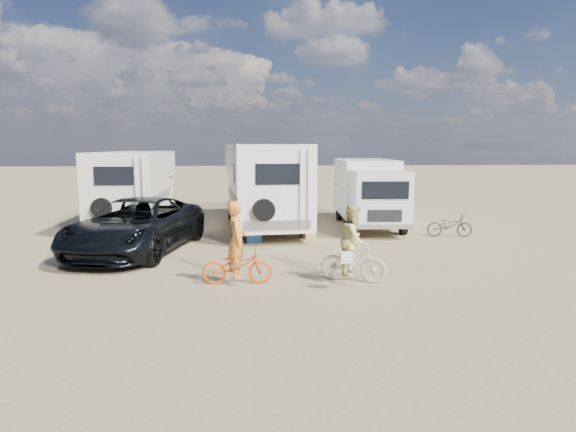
{
  "coord_description": "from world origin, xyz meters",
  "views": [
    {
      "loc": [
        -0.61,
        -13.04,
        3.34
      ],
      "look_at": [
        0.47,
        1.0,
        1.3
      ],
      "focal_mm": 30.23,
      "sensor_mm": 36.0,
      "label": 1
    }
  ],
  "objects": [
    {
      "name": "crate",
      "position": [
        1.47,
        4.23,
        0.16
      ],
      "size": [
        0.51,
        0.51,
        0.32
      ],
      "primitive_type": "cube",
      "rotation": [
        0.0,
        0.0,
        0.33
      ],
      "color": "olive",
      "rests_on": "ground"
    },
    {
      "name": "bike_man",
      "position": [
        -0.96,
        -1.49,
        0.45
      ],
      "size": [
        1.7,
        0.61,
        0.89
      ],
      "primitive_type": "imported",
      "rotation": [
        0.0,
        0.0,
        1.56
      ],
      "color": "#D44006",
      "rests_on": "ground"
    },
    {
      "name": "rider_woman",
      "position": [
        1.91,
        -1.5,
        0.88
      ],
      "size": [
        0.95,
        1.05,
        1.76
      ],
      "primitive_type": "imported",
      "rotation": [
        0.0,
        0.0,
        1.15
      ],
      "color": "#D0C678",
      "rests_on": "ground"
    },
    {
      "name": "bike_woman",
      "position": [
        1.91,
        -1.5,
        0.5
      ],
      "size": [
        1.7,
        1.09,
        0.99
      ],
      "primitive_type": "imported",
      "rotation": [
        0.0,
        0.0,
        1.15
      ],
      "color": "#B5BDA2",
      "rests_on": "ground"
    },
    {
      "name": "cooler",
      "position": [
        -0.53,
        3.6,
        0.21
      ],
      "size": [
        0.59,
        0.47,
        0.42
      ],
      "primitive_type": "cube",
      "rotation": [
        0.0,
        0.0,
        0.16
      ],
      "color": "#225291",
      "rests_on": "ground"
    },
    {
      "name": "box_truck",
      "position": [
        4.25,
        6.57,
        1.38
      ],
      "size": [
        2.54,
        6.22,
        2.77
      ],
      "primitive_type": null,
      "rotation": [
        0.0,
        0.0,
        -0.06
      ],
      "color": "silver",
      "rests_on": "ground"
    },
    {
      "name": "rider_man",
      "position": [
        -0.96,
        -1.49,
        0.93
      ],
      "size": [
        0.45,
        0.68,
        1.85
      ],
      "primitive_type": "imported",
      "rotation": [
        0.0,
        0.0,
        1.56
      ],
      "color": "orange",
      "rests_on": "ground"
    },
    {
      "name": "bike_parked",
      "position": [
        6.72,
        4.13,
        0.43
      ],
      "size": [
        1.7,
        0.83,
        0.85
      ],
      "primitive_type": "imported",
      "rotation": [
        0.0,
        0.0,
        1.4
      ],
      "color": "#242624",
      "rests_on": "ground"
    },
    {
      "name": "rv_left",
      "position": [
        -5.43,
        7.58,
        1.55
      ],
      "size": [
        2.62,
        6.75,
        3.1
      ],
      "primitive_type": null,
      "rotation": [
        0.0,
        0.0,
        0.02
      ],
      "color": "beige",
      "rests_on": "ground"
    },
    {
      "name": "dark_suv",
      "position": [
        -4.22,
        2.37,
        0.85
      ],
      "size": [
        4.01,
        6.54,
        1.69
      ],
      "primitive_type": "imported",
      "rotation": [
        0.0,
        0.0,
        -0.21
      ],
      "color": "black",
      "rests_on": "ground"
    },
    {
      "name": "ground",
      "position": [
        0.0,
        0.0,
        0.0
      ],
      "size": [
        140.0,
        140.0,
        0.0
      ],
      "primitive_type": "plane",
      "color": "#968059",
      "rests_on": "ground"
    },
    {
      "name": "rv_main",
      "position": [
        -0.11,
        6.9,
        1.7
      ],
      "size": [
        3.41,
        8.44,
        3.4
      ],
      "primitive_type": null,
      "rotation": [
        0.0,
        0.0,
        0.09
      ],
      "color": "silver",
      "rests_on": "ground"
    }
  ]
}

